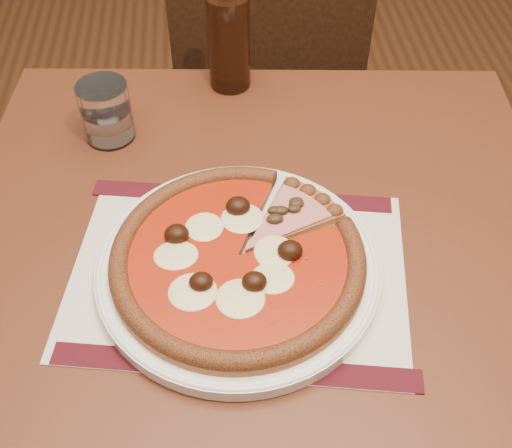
{
  "coord_description": "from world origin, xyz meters",
  "views": [
    {
      "loc": [
        -0.11,
        -0.92,
        1.38
      ],
      "look_at": [
        -0.07,
        -0.38,
        0.78
      ],
      "focal_mm": 45.0,
      "sensor_mm": 36.0,
      "label": 1
    }
  ],
  "objects_px": {
    "chair_far": "(264,87)",
    "pizza": "(238,258)",
    "table": "(257,298)",
    "bottle": "(229,37)",
    "water_glass": "(106,112)",
    "plate": "(238,268)"
  },
  "relations": [
    {
      "from": "water_glass",
      "to": "bottle",
      "type": "relative_size",
      "value": 0.4
    },
    {
      "from": "table",
      "to": "water_glass",
      "type": "xyz_separation_m",
      "value": [
        -0.2,
        0.25,
        0.15
      ]
    },
    {
      "from": "chair_far",
      "to": "water_glass",
      "type": "bearing_deg",
      "value": 56.61
    },
    {
      "from": "plate",
      "to": "water_glass",
      "type": "distance_m",
      "value": 0.33
    },
    {
      "from": "chair_far",
      "to": "table",
      "type": "bearing_deg",
      "value": 81.28
    },
    {
      "from": "pizza",
      "to": "bottle",
      "type": "relative_size",
      "value": 1.38
    },
    {
      "from": "bottle",
      "to": "pizza",
      "type": "bearing_deg",
      "value": -91.82
    },
    {
      "from": "table",
      "to": "plate",
      "type": "bearing_deg",
      "value": -128.54
    },
    {
      "from": "chair_far",
      "to": "pizza",
      "type": "distance_m",
      "value": 0.81
    },
    {
      "from": "bottle",
      "to": "chair_far",
      "type": "bearing_deg",
      "value": 75.7
    },
    {
      "from": "water_glass",
      "to": "bottle",
      "type": "xyz_separation_m",
      "value": [
        0.19,
        0.12,
        0.04
      ]
    },
    {
      "from": "plate",
      "to": "water_glass",
      "type": "height_order",
      "value": "water_glass"
    },
    {
      "from": "table",
      "to": "water_glass",
      "type": "bearing_deg",
      "value": 129.39
    },
    {
      "from": "table",
      "to": "bottle",
      "type": "xyz_separation_m",
      "value": [
        -0.01,
        0.36,
        0.19
      ]
    },
    {
      "from": "chair_far",
      "to": "plate",
      "type": "xyz_separation_m",
      "value": [
        -0.1,
        -0.74,
        0.27
      ]
    },
    {
      "from": "plate",
      "to": "pizza",
      "type": "xyz_separation_m",
      "value": [
        -0.0,
        -0.0,
        0.02
      ]
    },
    {
      "from": "pizza",
      "to": "water_glass",
      "type": "distance_m",
      "value": 0.33
    },
    {
      "from": "plate",
      "to": "water_glass",
      "type": "bearing_deg",
      "value": 122.17
    },
    {
      "from": "pizza",
      "to": "bottle",
      "type": "distance_m",
      "value": 0.4
    },
    {
      "from": "bottle",
      "to": "table",
      "type": "bearing_deg",
      "value": -87.78
    },
    {
      "from": "pizza",
      "to": "water_glass",
      "type": "bearing_deg",
      "value": 122.1
    },
    {
      "from": "chair_far",
      "to": "pizza",
      "type": "bearing_deg",
      "value": 79.52
    }
  ]
}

